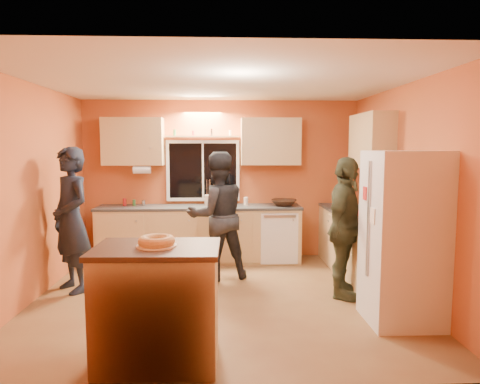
{
  "coord_description": "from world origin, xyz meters",
  "views": [
    {
      "loc": [
        0.01,
        -5.08,
        1.84
      ],
      "look_at": [
        0.24,
        0.4,
        1.26
      ],
      "focal_mm": 32.0,
      "sensor_mm": 36.0,
      "label": 1
    }
  ],
  "objects_px": {
    "refrigerator": "(403,238)",
    "island": "(158,304)",
    "person_left": "(71,220)",
    "person_right": "(345,228)",
    "person_center": "(217,216)"
  },
  "relations": [
    {
      "from": "refrigerator",
      "to": "island",
      "type": "xyz_separation_m",
      "value": [
        -2.43,
        -0.75,
        -0.39
      ]
    },
    {
      "from": "person_left",
      "to": "person_right",
      "type": "relative_size",
      "value": 1.07
    },
    {
      "from": "island",
      "to": "person_right",
      "type": "relative_size",
      "value": 0.62
    },
    {
      "from": "refrigerator",
      "to": "person_center",
      "type": "bearing_deg",
      "value": 140.64
    },
    {
      "from": "person_left",
      "to": "person_right",
      "type": "height_order",
      "value": "person_left"
    },
    {
      "from": "person_left",
      "to": "person_center",
      "type": "xyz_separation_m",
      "value": [
        1.84,
        0.45,
        -0.03
      ]
    },
    {
      "from": "person_center",
      "to": "person_left",
      "type": "bearing_deg",
      "value": -3.81
    },
    {
      "from": "refrigerator",
      "to": "person_left",
      "type": "relative_size",
      "value": 0.98
    },
    {
      "from": "refrigerator",
      "to": "person_right",
      "type": "distance_m",
      "value": 0.87
    },
    {
      "from": "island",
      "to": "person_right",
      "type": "xyz_separation_m",
      "value": [
        2.04,
        1.52,
        0.35
      ]
    },
    {
      "from": "island",
      "to": "person_right",
      "type": "height_order",
      "value": "person_right"
    },
    {
      "from": "person_right",
      "to": "person_center",
      "type": "bearing_deg",
      "value": 90.97
    },
    {
      "from": "island",
      "to": "person_center",
      "type": "relative_size",
      "value": 0.6
    },
    {
      "from": "refrigerator",
      "to": "person_center",
      "type": "relative_size",
      "value": 1.01
    },
    {
      "from": "person_center",
      "to": "person_right",
      "type": "distance_m",
      "value": 1.76
    }
  ]
}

